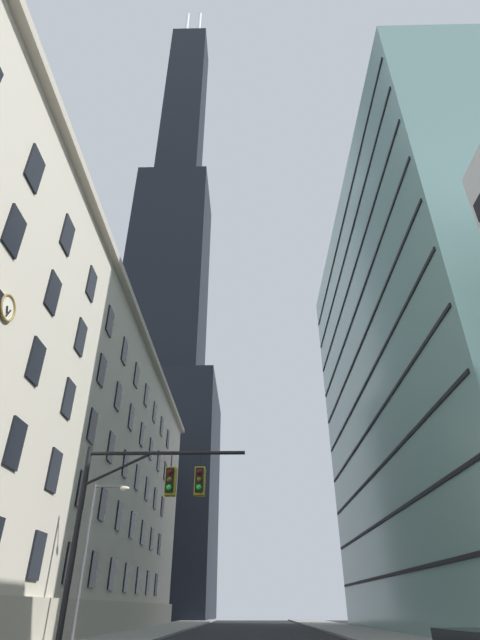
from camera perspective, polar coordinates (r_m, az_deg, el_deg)
The scene contains 5 objects.
station_building at distance 45.24m, azimuth -22.90°, elevation -14.43°, with size 14.73×65.37×26.27m.
dark_skyscraper at distance 116.27m, azimuth -9.10°, elevation -0.15°, with size 26.79×26.79×205.51m.
glass_office_midrise at distance 52.21m, azimuth 25.02°, elevation -5.49°, with size 19.99×43.49×43.96m.
traffic_signal_mast at distance 19.27m, azimuth -11.33°, elevation -20.82°, with size 6.31×0.63×7.03m.
street_lamppost at distance 29.15m, azimuth -17.44°, elevation -24.32°, with size 2.08×0.32×7.63m.
Camera 1 is at (-0.19, -13.30, 1.73)m, focal length 26.59 mm.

